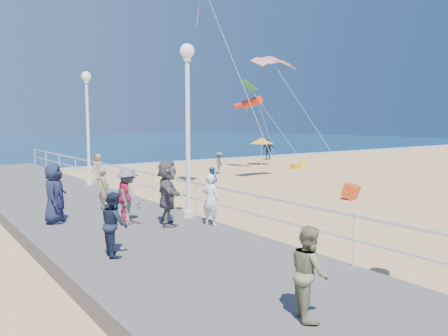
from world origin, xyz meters
TOP-DOWN VIEW (x-y plane):
  - ground at (0.00, 0.00)m, footprint 160.00×160.00m
  - ocean at (0.00, 65.00)m, footprint 160.00×90.00m
  - surf_line at (0.00, 20.50)m, footprint 160.00×1.20m
  - boardwalk at (-7.50, 0.00)m, footprint 5.00×44.00m
  - railing at (-5.05, 0.00)m, footprint 0.05×42.00m
  - lamp_post_mid at (-5.35, 0.00)m, footprint 0.44×0.44m
  - lamp_post_far at (-5.35, 9.00)m, footprint 0.44×0.44m
  - woman_holding_toddler at (-5.40, -1.30)m, footprint 0.53×0.64m
  - toddler_held at (-5.25, -1.15)m, footprint 0.43×0.49m
  - spectator_0 at (-8.81, 1.60)m, footprint 0.46×0.63m
  - spectator_1 at (-7.60, -7.11)m, footprint 0.80×0.86m
  - spectator_2 at (-7.25, 0.28)m, footprint 0.76×1.14m
  - spectator_3 at (-7.31, 0.33)m, footprint 0.52×0.96m
  - spectator_4 at (-8.96, 1.63)m, footprint 0.86×1.01m
  - spectator_5 at (-6.41, -0.57)m, footprint 1.22×1.83m
  - spectator_6 at (-7.03, 2.72)m, footprint 0.48×0.60m
  - spectator_7 at (-8.75, -2.39)m, footprint 0.65×0.77m
  - beach_walker_a at (4.16, 11.57)m, footprint 1.07×1.00m
  - beach_walker_b at (13.92, 17.63)m, footprint 1.14×1.03m
  - beach_walker_c at (-3.54, 12.75)m, footprint 0.65×0.85m
  - box_kite at (3.13, 0.35)m, footprint 0.70×0.82m
  - beach_umbrella at (10.18, 14.29)m, footprint 1.90×1.90m
  - beach_chair_left at (10.23, 10.62)m, footprint 0.55×0.55m
  - beach_chair_right at (11.19, 10.93)m, footprint 0.55×0.55m
  - kite_parafoil at (4.05, 6.28)m, footprint 2.77×0.94m
  - kite_windsock at (7.54, 12.30)m, footprint 1.00×2.64m
  - kite_diamond_green at (7.00, 12.06)m, footprint 1.29×1.43m

SIDE VIEW (x-z plane):
  - ground at x=0.00m, z-range 0.00..0.00m
  - ocean at x=0.00m, z-range -0.01..0.04m
  - surf_line at x=0.00m, z-range 0.01..0.05m
  - boardwalk at x=-7.50m, z-range 0.00..0.40m
  - beach_chair_left at x=10.23m, z-range 0.00..0.40m
  - beach_chair_right at x=11.19m, z-range 0.00..0.40m
  - box_kite at x=3.13m, z-range -0.07..0.67m
  - beach_walker_a at x=4.16m, z-range 0.00..1.45m
  - beach_walker_c at x=-3.54m, z-range 0.00..1.57m
  - beach_walker_b at x=13.92m, z-range 0.00..1.87m
  - spectator_1 at x=-7.60m, z-range 0.40..1.82m
  - spectator_6 at x=-7.03m, z-range 0.40..1.83m
  - spectator_7 at x=-8.75m, z-range 0.40..1.83m
  - woman_holding_toddler at x=-5.40m, z-range 0.40..1.90m
  - spectator_3 at x=-7.31m, z-range 0.40..1.95m
  - spectator_0 at x=-8.81m, z-range 0.40..1.98m
  - spectator_2 at x=-7.25m, z-range 0.40..2.04m
  - railing at x=-5.05m, z-range 0.98..1.53m
  - spectator_4 at x=-8.96m, z-range 0.40..2.15m
  - spectator_5 at x=-6.41m, z-range 0.40..2.29m
  - toddler_held at x=-5.25m, z-range 1.25..2.08m
  - beach_umbrella at x=10.18m, z-range 0.84..2.98m
  - lamp_post_mid at x=-5.35m, z-range 1.00..6.32m
  - lamp_post_far at x=-5.35m, z-range 1.00..6.32m
  - kite_windsock at x=7.54m, z-range 4.22..5.29m
  - kite_diamond_green at x=7.00m, z-range 5.51..6.21m
  - kite_parafoil at x=4.05m, z-range 6.41..7.06m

